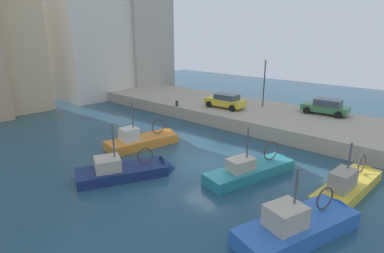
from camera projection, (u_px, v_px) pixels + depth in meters
The scene contains 13 objects.
water_surface at pixel (206, 164), 20.62m from camera, with size 80.00×80.00×0.00m, color navy.
quay_wall at pixel (285, 121), 28.64m from camera, with size 9.00×56.00×1.20m, color #ADA08C.
fishing_boat_orange at pixel (146, 144), 24.18m from camera, with size 6.50×3.15×4.44m.
fishing_boat_navy at pixel (129, 174), 18.97m from camera, with size 6.33×4.38×4.23m.
fishing_boat_teal at pixel (254, 174), 19.03m from camera, with size 7.08×3.30×3.92m.
fishing_boat_yellow at pixel (350, 189), 17.11m from camera, with size 6.93×2.26×3.79m.
fishing_boat_blue at pixel (302, 231), 13.47m from camera, with size 6.93×3.83×4.15m.
parked_car_yellow at pixel (225, 101), 30.86m from camera, with size 1.99×4.12×1.43m.
parked_car_green at pixel (326, 107), 28.41m from camera, with size 2.07×4.16×1.43m.
mooring_bollard_north at pixel (177, 103), 31.82m from camera, with size 0.28×0.28×0.55m, color #2D2D33.
quay_streetlamp at pixel (265, 75), 30.65m from camera, with size 0.36×0.36×4.83m.
waterfront_building_central at pixel (92, 33), 41.16m from camera, with size 10.90×9.31×16.92m.
waterfront_building_east at pixel (142, 44), 45.15m from camera, with size 7.42×6.27×13.65m.
Camera 1 is at (-14.78, -11.98, 8.41)m, focal length 28.83 mm.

